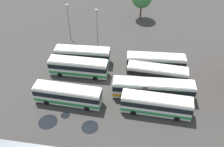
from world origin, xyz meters
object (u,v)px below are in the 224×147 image
bus_row1_slot2 (157,74)px  lamp_post_mid_lot (97,28)px  bus_row0_slot0 (68,95)px  bus_row1_slot0 (156,105)px  lamp_post_far_corner (69,21)px  bus_row0_slot3 (83,55)px  bus_row1_slot3 (156,62)px  bus_row1_slot1 (153,89)px  bus_row0_slot2 (78,67)px

bus_row1_slot2 → lamp_post_mid_lot: (-11.13, 12.29, 3.24)m
bus_row0_slot0 → lamp_post_mid_lot: size_ratio=1.26×
bus_row1_slot0 → lamp_post_far_corner: (-16.03, 23.94, 2.96)m
bus_row0_slot3 → bus_row1_slot3: size_ratio=0.98×
bus_row1_slot1 → bus_row0_slot3: bearing=139.8°
bus_row0_slot3 → bus_row1_slot1: 16.70m
bus_row0_slot0 → bus_row0_slot2: 7.76m
bus_row1_slot1 → lamp_post_mid_lot: 19.19m
lamp_post_mid_lot → bus_row0_slot0: bearing=-106.8°
bus_row1_slot1 → bus_row1_slot3: size_ratio=1.23×
bus_row1_slot2 → lamp_post_mid_lot: bearing=132.2°
bus_row0_slot3 → lamp_post_mid_lot: bearing=60.4°
bus_row0_slot3 → lamp_post_mid_lot: (3.13, 5.51, 3.24)m
bus_row1_slot2 → bus_row1_slot0: bearing=-101.7°
bus_row0_slot2 → bus_row1_slot3: size_ratio=1.00×
bus_row0_slot0 → bus_row1_slot2: same height
bus_row1_slot2 → lamp_post_far_corner: bearing=137.4°
bus_row1_slot2 → lamp_post_far_corner: (-17.62, 16.21, 2.96)m
bus_row0_slot2 → bus_row1_slot3: (15.32, 0.76, 0.00)m
bus_row0_slot2 → bus_row1_slot2: 15.18m
bus_row0_slot0 → bus_row1_slot3: size_ratio=1.01×
bus_row1_slot0 → lamp_post_mid_lot: size_ratio=1.25×
bus_row0_slot0 → bus_row1_slot2: 16.97m
bus_row1_slot2 → bus_row1_slot3: size_ratio=0.98×
bus_row1_slot1 → lamp_post_mid_lot: lamp_post_mid_lot is taller
bus_row1_slot2 → bus_row1_slot1: bearing=-110.6°
bus_row0_slot3 → bus_row1_slot0: same height
bus_row0_slot0 → lamp_post_far_corner: lamp_post_far_corner is taller
bus_row0_slot0 → bus_row1_slot3: bearing=26.7°
bus_row0_slot2 → bus_row1_slot2: bearing=-10.9°
bus_row1_slot2 → bus_row0_slot3: bearing=154.6°
bus_row1_slot2 → bus_row1_slot3: 3.65m
bus_row1_slot0 → lamp_post_mid_lot: (-9.53, 20.01, 3.24)m
bus_row1_slot0 → bus_row0_slot2: bearing=141.5°
bus_row1_slot2 → bus_row0_slot2: bearing=169.1°
bus_row0_slot2 → lamp_post_far_corner: lamp_post_far_corner is taller
lamp_post_far_corner → bus_row0_slot3: bearing=-70.4°
bus_row1_slot0 → bus_row1_slot2: bearing=78.3°
lamp_post_far_corner → bus_row1_slot2: bearing=-42.6°
bus_row0_slot0 → bus_row1_slot2: size_ratio=1.03×
bus_row0_slot0 → bus_row1_slot0: size_ratio=1.01×
bus_row1_slot2 → lamp_post_mid_lot: 16.89m
bus_row1_slot2 → bus_row1_slot3: bearing=83.5°
bus_row0_slot0 → bus_row0_slot3: (2.03, 11.55, -0.00)m
bus_row0_slot0 → bus_row0_slot2: same height
bus_row1_slot0 → lamp_post_far_corner: bearing=123.8°
bus_row1_slot3 → lamp_post_mid_lot: size_ratio=1.25×
bus_row0_slot2 → lamp_post_far_corner: bearing=101.5°
bus_row0_slot0 → lamp_post_far_corner: bearing=93.6°
bus_row1_slot3 → bus_row1_slot0: bearing=-100.0°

